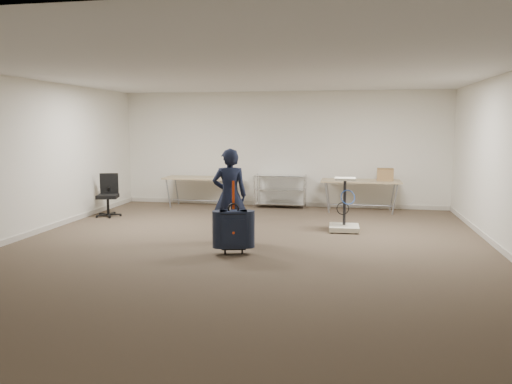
# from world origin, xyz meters

# --- Properties ---
(ground) EXTENTS (9.00, 9.00, 0.00)m
(ground) POSITION_xyz_m (0.00, 0.00, 0.00)
(ground) COLOR #4B3B2D
(ground) RESTS_ON ground
(room_shell) EXTENTS (8.00, 9.00, 9.00)m
(room_shell) POSITION_xyz_m (0.00, 1.38, 0.05)
(room_shell) COLOR white
(room_shell) RESTS_ON ground
(folding_table_left) EXTENTS (1.80, 0.75, 0.73)m
(folding_table_left) POSITION_xyz_m (-1.90, 3.95, 0.68)
(folding_table_left) COLOR #97805C
(folding_table_left) RESTS_ON ground
(folding_table_right) EXTENTS (1.80, 0.75, 0.73)m
(folding_table_right) POSITION_xyz_m (1.90, 3.95, 0.68)
(folding_table_right) COLOR #97805C
(folding_table_right) RESTS_ON ground
(wire_shelf) EXTENTS (1.22, 0.47, 0.80)m
(wire_shelf) POSITION_xyz_m (0.00, 4.20, 0.44)
(wire_shelf) COLOR silver
(wire_shelf) RESTS_ON ground
(person) EXTENTS (0.66, 0.52, 1.60)m
(person) POSITION_xyz_m (-0.36, 0.47, 0.80)
(person) COLOR black
(person) RESTS_ON ground
(suitcase) EXTENTS (0.46, 0.33, 1.14)m
(suitcase) POSITION_xyz_m (-0.11, -0.35, 0.39)
(suitcase) COLOR black
(suitcase) RESTS_ON ground
(office_chair) EXTENTS (0.56, 0.56, 0.93)m
(office_chair) POSITION_xyz_m (-3.56, 2.36, 0.28)
(office_chair) COLOR black
(office_chair) RESTS_ON ground
(equipment_cart) EXTENTS (0.56, 0.56, 1.01)m
(equipment_cart) POSITION_xyz_m (1.56, 1.69, 0.27)
(equipment_cart) COLOR beige
(equipment_cart) RESTS_ON ground
(cardboard_box) EXTENTS (0.38, 0.29, 0.28)m
(cardboard_box) POSITION_xyz_m (2.45, 4.05, 0.87)
(cardboard_box) COLOR #926044
(cardboard_box) RESTS_ON folding_table_right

